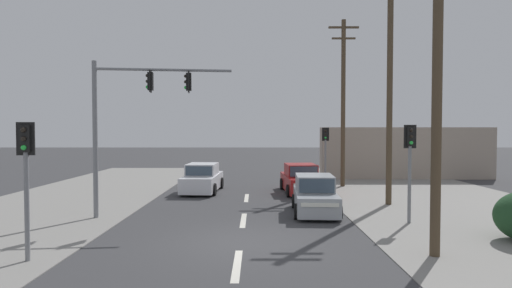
{
  "coord_description": "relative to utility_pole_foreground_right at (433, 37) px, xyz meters",
  "views": [
    {
      "loc": [
        0.47,
        -11.8,
        3.33
      ],
      "look_at": [
        0.46,
        4.0,
        2.82
      ],
      "focal_mm": 28.0,
      "sensor_mm": 36.0,
      "label": 1
    }
  ],
  "objects": [
    {
      "name": "traffic_signal_mast",
      "position": [
        -9.46,
        4.84,
        -1.63
      ],
      "size": [
        5.27,
        0.71,
        6.0
      ],
      "color": "slate",
      "rests_on": "ground"
    },
    {
      "name": "pedestal_signal_right_kerb",
      "position": [
        0.9,
        3.79,
        -3.36
      ],
      "size": [
        0.44,
        0.29,
        3.56
      ],
      "color": "slate",
      "rests_on": "ground"
    },
    {
      "name": "utility_pole_midground_right",
      "position": [
        1.38,
        7.46,
        -0.35
      ],
      "size": [
        1.8,
        0.26,
        10.38
      ],
      "color": "#4C3D2B",
      "rests_on": "ground"
    },
    {
      "name": "hatchback_receding_far",
      "position": [
        -2.22,
        5.66,
        -5.08
      ],
      "size": [
        1.93,
        3.71,
        1.53
      ],
      "color": "#A3A8AD",
      "rests_on": "ground"
    },
    {
      "name": "ground_plane",
      "position": [
        -5.09,
        1.33,
        -5.78
      ],
      "size": [
        140.0,
        140.0,
        0.0
      ],
      "primitive_type": "plane",
      "color": "#3A3A3D"
    },
    {
      "name": "sedan_kerbside_parked",
      "position": [
        -2.2,
        10.96,
        -5.08
      ],
      "size": [
        2.08,
        4.33,
        1.56
      ],
      "color": "maroon",
      "rests_on": "ground"
    },
    {
      "name": "lane_dash_far",
      "position": [
        -5.09,
        9.33,
        -5.78
      ],
      "size": [
        0.2,
        2.4,
        0.01
      ],
      "primitive_type": "cube",
      "color": "silver",
      "rests_on": "ground"
    },
    {
      "name": "pedestal_signal_left_kerb",
      "position": [
        -10.44,
        -0.42,
        -3.36
      ],
      "size": [
        0.44,
        0.3,
        3.56
      ],
      "color": "slate",
      "rests_on": "ground"
    },
    {
      "name": "sedan_oncoming_mid",
      "position": [
        -7.56,
        11.37,
        -5.08
      ],
      "size": [
        2.07,
        4.32,
        1.56
      ],
      "color": "silver",
      "rests_on": "ground"
    },
    {
      "name": "pedestal_signal_far_median",
      "position": [
        -0.2,
        14.81,
        -3.36
      ],
      "size": [
        0.44,
        0.3,
        3.56
      ],
      "color": "slate",
      "rests_on": "ground"
    },
    {
      "name": "shopfront_wall_far",
      "position": [
        5.91,
        17.33,
        -3.98
      ],
      "size": [
        12.0,
        1.0,
        3.6
      ],
      "primitive_type": "cube",
      "color": "#A39384",
      "rests_on": "ground"
    },
    {
      "name": "lane_dash_mid",
      "position": [
        -5.09,
        4.33,
        -5.78
      ],
      "size": [
        0.2,
        2.4,
        0.01
      ],
      "primitive_type": "cube",
      "color": "silver",
      "rests_on": "ground"
    },
    {
      "name": "kerb_left_verge",
      "position": [
        -13.59,
        5.33,
        -5.77
      ],
      "size": [
        8.0,
        40.0,
        0.02
      ],
      "primitive_type": "cube",
      "color": "gray",
      "rests_on": "ground"
    },
    {
      "name": "utility_pole_background_right",
      "position": [
        0.6,
        13.42,
        -0.56
      ],
      "size": [
        1.8,
        0.26,
        9.96
      ],
      "color": "#4C3D2B",
      "rests_on": "ground"
    },
    {
      "name": "lane_dash_near",
      "position": [
        -5.09,
        -0.67,
        -5.78
      ],
      "size": [
        0.2,
        2.4,
        0.01
      ],
      "primitive_type": "cube",
      "color": "silver",
      "rests_on": "ground"
    },
    {
      "name": "utility_pole_foreground_right",
      "position": [
        0.0,
        0.0,
        0.0
      ],
      "size": [
        3.78,
        0.41,
        10.82
      ],
      "color": "#4C3D2B",
      "rests_on": "ground"
    },
    {
      "name": "kerb_right_verge",
      "position": [
        3.91,
        3.33,
        -5.77
      ],
      "size": [
        10.0,
        44.0,
        0.02
      ],
      "primitive_type": "cube",
      "color": "gray",
      "rests_on": "ground"
    }
  ]
}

